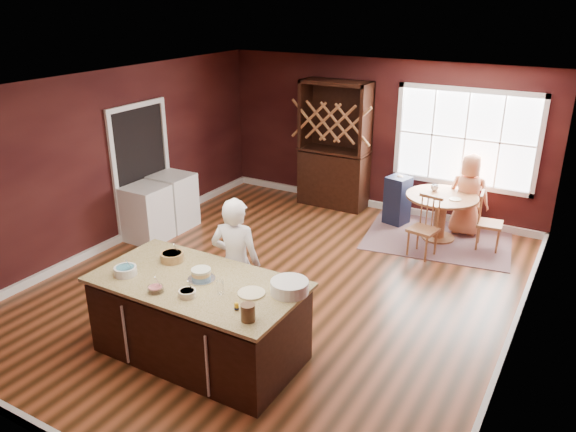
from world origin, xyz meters
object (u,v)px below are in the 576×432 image
(chair_south, at_px, (423,227))
(chair_east, at_px, (490,221))
(dining_table, at_px, (441,208))
(chair_north, at_px, (469,201))
(seated_woman, at_px, (468,195))
(hutch, at_px, (334,145))
(dryer, at_px, (173,201))
(kitchen_island, at_px, (200,320))
(washer, at_px, (147,213))
(baker, at_px, (236,264))
(layer_cake, at_px, (201,274))
(high_chair, at_px, (397,199))
(toddler, at_px, (404,178))

(chair_south, bearing_deg, chair_east, 53.57)
(dining_table, height_order, chair_north, chair_north)
(seated_woman, bearing_deg, hutch, -7.07)
(dryer, bearing_deg, seated_woman, 26.24)
(kitchen_island, distance_m, washer, 3.37)
(kitchen_island, xyz_separation_m, baker, (0.00, 0.70, 0.37))
(dining_table, bearing_deg, chair_north, 68.57)
(chair_north, distance_m, washer, 5.33)
(hutch, bearing_deg, chair_north, 3.35)
(baker, xyz_separation_m, washer, (-2.69, 1.34, -0.36))
(kitchen_island, height_order, layer_cake, layer_cake)
(kitchen_island, distance_m, high_chair, 4.75)
(chair_east, height_order, toddler, toddler)
(baker, bearing_deg, kitchen_island, 75.62)
(seated_woman, bearing_deg, chair_south, 69.47)
(chair_north, distance_m, hutch, 2.55)
(kitchen_island, xyz_separation_m, toddler, (0.63, 4.76, 0.37))
(layer_cake, xyz_separation_m, toddler, (0.61, 4.72, -0.17))
(chair_east, relative_size, hutch, 0.40)
(kitchen_island, relative_size, baker, 1.39)
(dining_table, xyz_separation_m, dryer, (-4.07, -1.73, -0.08))
(layer_cake, bearing_deg, kitchen_island, -118.14)
(toddler, xyz_separation_m, hutch, (-1.43, 0.22, 0.34))
(high_chair, relative_size, toddler, 3.36)
(high_chair, xyz_separation_m, hutch, (-1.35, 0.27, 0.72))
(layer_cake, relative_size, hutch, 0.13)
(dining_table, bearing_deg, washer, -149.81)
(washer, bearing_deg, dryer, 90.00)
(chair_south, relative_size, hutch, 0.41)
(layer_cake, distance_m, chair_south, 3.88)
(seated_woman, distance_m, toddler, 1.07)
(chair_south, height_order, high_chair, chair_south)
(kitchen_island, xyz_separation_m, hutch, (-0.79, 4.99, 0.71))
(chair_east, bearing_deg, chair_south, 126.58)
(kitchen_island, distance_m, seated_woman, 5.14)
(chair_east, bearing_deg, seated_woman, 41.32)
(dryer, bearing_deg, layer_cake, -44.30)
(chair_north, distance_m, high_chair, 1.18)
(layer_cake, bearing_deg, high_chair, 83.48)
(high_chair, bearing_deg, seated_woman, 20.50)
(kitchen_island, relative_size, seated_woman, 1.66)
(dining_table, distance_m, seated_woman, 0.55)
(layer_cake, relative_size, dryer, 0.32)
(hutch, bearing_deg, layer_cake, -80.61)
(baker, distance_m, washer, 3.03)
(high_chair, height_order, hutch, hutch)
(toddler, bearing_deg, chair_north, 19.64)
(kitchen_island, height_order, toddler, toddler)
(kitchen_island, relative_size, toddler, 8.71)
(seated_woman, bearing_deg, washer, 28.83)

